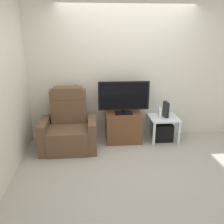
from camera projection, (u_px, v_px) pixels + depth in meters
The scene contains 10 objects.
ground_plane at pixel (134, 161), 3.96m from camera, with size 6.40×6.40×0.00m, color #9E998E.
wall_back at pixel (126, 72), 4.62m from camera, with size 6.40×0.06×2.60m, color beige.
wall_side at pixel (5, 86), 3.39m from camera, with size 0.06×4.48×2.60m, color beige.
tv_stand at pixel (123, 127), 4.65m from camera, with size 0.68×0.47×0.55m.
television at pixel (124, 97), 4.48m from camera, with size 0.95×0.20×0.61m.
recliner_armchair at pixel (69, 128), 4.34m from camera, with size 0.98×0.78×1.08m.
side_table at pixel (163, 120), 4.66m from camera, with size 0.54×0.54×0.47m.
subwoofer_box at pixel (163, 131), 4.73m from camera, with size 0.34×0.34×0.34m, color black.
book_upright at pixel (159, 112), 4.58m from camera, with size 0.03×0.14×0.19m, color white.
game_console at pixel (166, 109), 4.60m from camera, with size 0.07×0.20×0.29m, color black.
Camera 1 is at (-0.67, -3.46, 2.01)m, focal length 38.72 mm.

